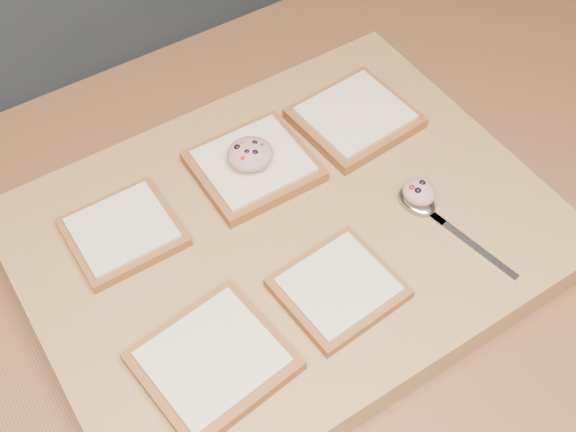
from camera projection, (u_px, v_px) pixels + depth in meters
name	position (u px, v px, depth m)	size (l,w,h in m)	color
island_counter	(333.00, 393.00, 1.17)	(2.00, 0.80, 0.90)	slate
cutting_board	(288.00, 237.00, 0.78)	(0.54, 0.41, 0.04)	#A87D48
bread_far_left	(123.00, 232.00, 0.75)	(0.11, 0.10, 0.02)	brown
bread_far_center	(254.00, 166.00, 0.81)	(0.13, 0.12, 0.02)	brown
bread_far_right	(355.00, 117.00, 0.85)	(0.13, 0.13, 0.02)	brown
bread_near_left	(213.00, 361.00, 0.66)	(0.14, 0.13, 0.02)	brown
bread_near_center	(338.00, 288.00, 0.71)	(0.12, 0.11, 0.02)	brown
tuna_salad_dollop	(250.00, 154.00, 0.79)	(0.05, 0.05, 0.02)	tan
spoon	(425.00, 207.00, 0.77)	(0.05, 0.16, 0.01)	silver
spoon_salad	(419.00, 192.00, 0.77)	(0.03, 0.04, 0.02)	tan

